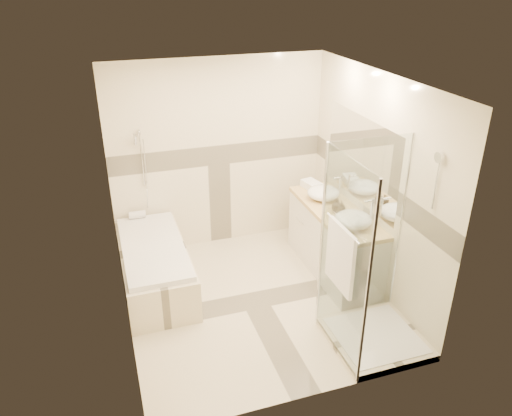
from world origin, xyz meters
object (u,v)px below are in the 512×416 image
object	(u,v)px
bathtub	(155,264)
amenity_bottle_b	(337,205)
vanity	(334,241)
shower_enclosure	(365,299)
amenity_bottle_a	(341,208)
vessel_sink_near	(323,193)
vessel_sink_far	(353,220)

from	to	relation	value
bathtub	amenity_bottle_b	size ratio (longest dim) A/B	10.38
bathtub	vanity	world-z (taller)	vanity
vanity	shower_enclosure	distance (m)	1.31
shower_enclosure	vanity	bearing A→B (deg)	77.03
amenity_bottle_a	amenity_bottle_b	world-z (taller)	amenity_bottle_a
shower_enclosure	amenity_bottle_a	xyz separation A→B (m)	(0.27, 1.13, 0.43)
vessel_sink_near	amenity_bottle_b	size ratio (longest dim) A/B	2.43
vanity	amenity_bottle_a	world-z (taller)	amenity_bottle_a
vessel_sink_near	vessel_sink_far	world-z (taller)	vessel_sink_far
vessel_sink_far	bathtub	bearing A→B (deg)	159.75
bathtub	vessel_sink_near	size ratio (longest dim) A/B	4.27
vanity	amenity_bottle_a	bearing A→B (deg)	-97.92
vessel_sink_far	amenity_bottle_b	bearing A→B (deg)	90.00
vanity	amenity_bottle_b	size ratio (longest dim) A/B	9.89
bathtub	shower_enclosure	xyz separation A→B (m)	(1.86, -1.62, 0.20)
vanity	amenity_bottle_a	xyz separation A→B (m)	(-0.02, -0.14, 0.51)
shower_enclosure	amenity_bottle_b	size ratio (longest dim) A/B	12.45
vanity	vessel_sink_far	size ratio (longest dim) A/B	3.90
vessel_sink_near	vessel_sink_far	distance (m)	0.77
amenity_bottle_a	amenity_bottle_b	xyz separation A→B (m)	(0.00, 0.10, -0.01)
shower_enclosure	vessel_sink_near	world-z (taller)	shower_enclosure
shower_enclosure	amenity_bottle_b	xyz separation A→B (m)	(0.27, 1.23, 0.43)
vanity	amenity_bottle_b	world-z (taller)	amenity_bottle_b
amenity_bottle_a	amenity_bottle_b	distance (m)	0.10
vessel_sink_near	vessel_sink_far	xyz separation A→B (m)	(0.00, -0.77, 0.00)
shower_enclosure	amenity_bottle_b	distance (m)	1.33
vanity	vessel_sink_near	world-z (taller)	vessel_sink_near
amenity_bottle_b	bathtub	bearing A→B (deg)	169.61
vessel_sink_near	amenity_bottle_b	world-z (taller)	amenity_bottle_b
shower_enclosure	amenity_bottle_b	bearing A→B (deg)	77.50
shower_enclosure	amenity_bottle_a	bearing A→B (deg)	76.39
vanity	shower_enclosure	world-z (taller)	shower_enclosure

